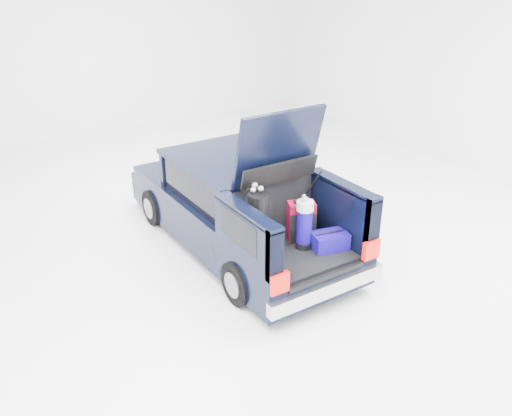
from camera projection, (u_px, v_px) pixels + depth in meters
ground at (239, 245)px, 8.71m from camera, size 14.00×14.00×0.00m
car at (235, 205)px, 8.50m from camera, size 1.87×4.65×2.47m
red_suitcase at (301, 222)px, 7.49m from camera, size 0.43×0.37×0.61m
black_golf_bag at (257, 225)px, 7.02m from camera, size 0.31×0.36×1.03m
blue_golf_bag at (304, 224)px, 7.28m from camera, size 0.23×0.23×0.78m
blue_duffel at (330, 241)px, 7.36m from camera, size 0.54×0.42×0.25m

